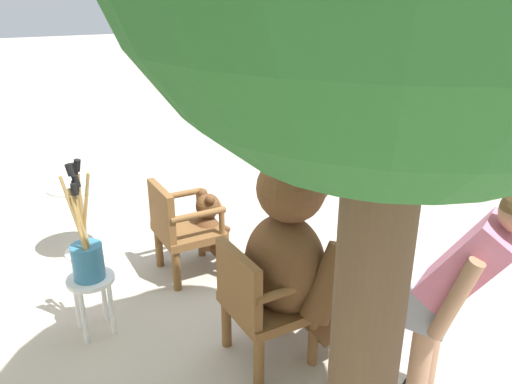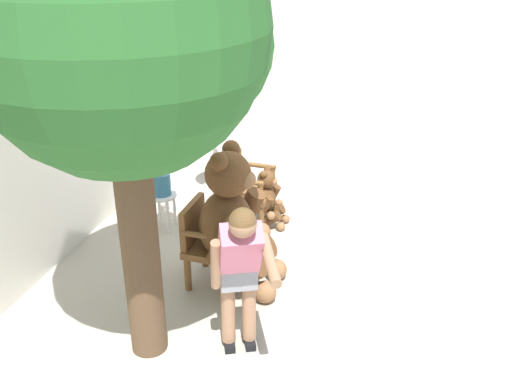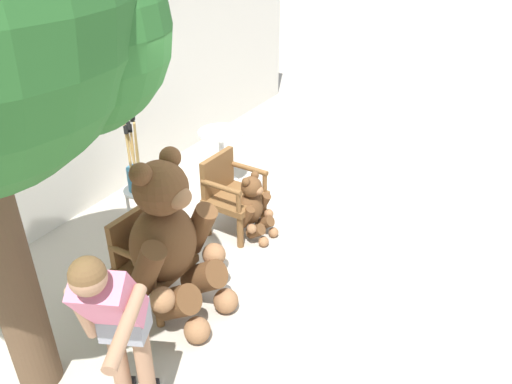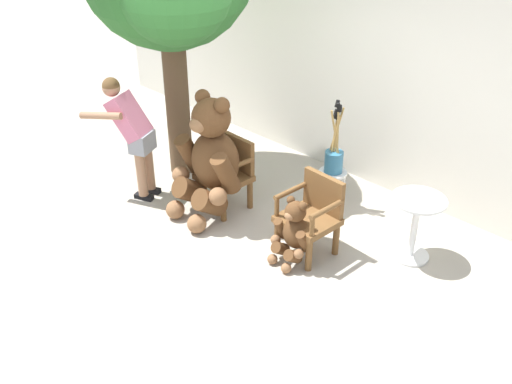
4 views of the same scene
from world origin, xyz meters
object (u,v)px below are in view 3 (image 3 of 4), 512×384
person_visitor (114,317)px  round_side_table (222,152)px  teddy_bear_large (170,241)px  white_stool (140,198)px  teddy_bear_small (253,207)px  wooden_chair_right (231,192)px  wooden_chair_left (150,257)px  brush_bucket (137,172)px

person_visitor → round_side_table: size_ratio=2.09×
teddy_bear_large → white_stool: size_ratio=3.24×
white_stool → teddy_bear_small: bearing=-69.9°
wooden_chair_right → person_visitor: (-2.31, -0.63, 0.44)m
wooden_chair_left → wooden_chair_right: bearing=-0.0°
teddy_bear_large → brush_bucket: bearing=52.7°
round_side_table → wooden_chair_right: bearing=-141.3°
teddy_bear_large → person_visitor: 1.07m
wooden_chair_left → white_stool: bearing=45.5°
teddy_bear_small → wooden_chair_right: bearing=89.1°
white_stool → brush_bucket: 0.31m
teddy_bear_large → teddy_bear_small: 1.36m
wooden_chair_left → teddy_bear_small: wooden_chair_left is taller
wooden_chair_left → person_visitor: 1.26m
wooden_chair_left → teddy_bear_large: size_ratio=0.58×
wooden_chair_right → brush_bucket: brush_bucket is taller
teddy_bear_large → round_side_table: (2.15, 0.93, -0.28)m
person_visitor → brush_bucket: bearing=39.1°
wooden_chair_left → teddy_bear_large: (-0.00, -0.26, 0.27)m
person_visitor → white_stool: bearing=39.1°
person_visitor → round_side_table: 3.43m
white_stool → teddy_bear_large: bearing=-127.4°
person_visitor → white_stool: size_ratio=3.27×
wooden_chair_right → white_stool: size_ratio=1.87×
person_visitor → round_side_table: (3.15, 1.30, -0.45)m
round_side_table → wooden_chair_left: bearing=-162.7°
round_side_table → teddy_bear_large: bearing=-156.6°
wooden_chair_right → white_stool: 1.00m
wooden_chair_right → wooden_chair_left: bearing=180.0°
round_side_table → teddy_bear_small: bearing=-131.4°
white_stool → wooden_chair_right: bearing=-64.1°
teddy_bear_small → person_visitor: size_ratio=0.49×
white_stool → brush_bucket: size_ratio=0.52×
teddy_bear_small → person_visitor: person_visitor is taller
brush_bucket → round_side_table: bearing=-10.3°
person_visitor → round_side_table: person_visitor is taller
wooden_chair_left → person_visitor: bearing=-147.8°
wooden_chair_right → round_side_table: (0.83, 0.67, -0.01)m
wooden_chair_right → person_visitor: bearing=-164.8°
white_stool → round_side_table: 1.29m
teddy_bear_small → person_visitor: 2.40m
wooden_chair_left → round_side_table: wooden_chair_left is taller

